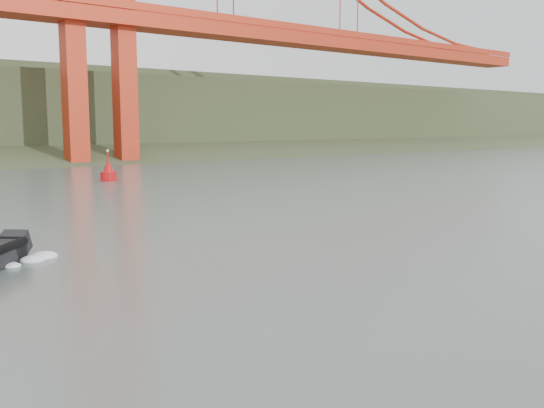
{
  "coord_description": "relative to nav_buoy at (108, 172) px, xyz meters",
  "views": [
    {
      "loc": [
        -15.26,
        -14.68,
        5.96
      ],
      "look_at": [
        1.61,
        6.76,
        2.4
      ],
      "focal_mm": 40.0,
      "sensor_mm": 36.0,
      "label": 1
    }
  ],
  "objects": [
    {
      "name": "ground",
      "position": [
        -11.01,
        -47.18,
        -0.94
      ],
      "size": [
        400.0,
        400.0,
        0.0
      ],
      "primitive_type": "plane",
      "color": "#53635E",
      "rests_on": "ground"
    },
    {
      "name": "nav_buoy",
      "position": [
        0.0,
        0.0,
        0.0
      ],
      "size": [
        1.72,
        1.72,
        3.58
      ],
      "color": "red",
      "rests_on": "ground"
    }
  ]
}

